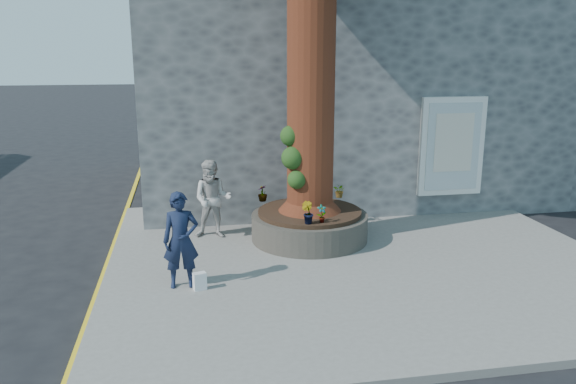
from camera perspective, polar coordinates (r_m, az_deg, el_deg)
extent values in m
plane|color=black|center=(9.34, 0.01, -9.70)|extent=(120.00, 120.00, 0.00)
cube|color=slate|center=(10.56, 7.10, -6.57)|extent=(9.00, 8.00, 0.12)
cube|color=yellow|center=(10.25, -18.27, -8.22)|extent=(0.10, 30.00, 0.01)
cube|color=#4A4C4F|center=(16.14, 4.23, 11.36)|extent=(10.00, 8.00, 6.00)
cube|color=white|center=(13.10, 16.30, 4.46)|extent=(1.50, 0.12, 2.20)
cube|color=silver|center=(13.05, 16.42, 4.42)|extent=(1.25, 0.04, 1.95)
cube|color=silver|center=(13.02, 16.49, 4.84)|extent=(0.90, 0.02, 1.30)
cylinder|color=black|center=(11.19, 2.20, -3.53)|extent=(2.30, 2.30, 0.52)
cylinder|color=black|center=(11.10, 2.22, -2.05)|extent=(2.04, 2.04, 0.08)
cylinder|color=#3F220F|center=(10.69, 2.42, 17.86)|extent=(0.90, 0.90, 7.50)
cone|color=#3F220F|center=(11.00, 2.23, -0.10)|extent=(1.24, 1.24, 0.70)
sphere|color=#1C3F15|center=(10.57, 0.49, 3.48)|extent=(0.44, 0.44, 0.44)
sphere|color=#1C3F15|center=(10.57, 0.91, 1.26)|extent=(0.36, 0.36, 0.36)
sphere|color=#1C3F15|center=(10.62, 0.27, 5.72)|extent=(0.40, 0.40, 0.40)
imported|color=#131C35|center=(8.99, -10.83, -4.83)|extent=(0.57, 0.38, 1.55)
imported|color=#B7B2AF|center=(11.27, -7.68, -0.73)|extent=(0.87, 0.74, 1.58)
cube|color=white|center=(9.04, -8.96, -8.94)|extent=(0.23, 0.17, 0.28)
imported|color=gray|center=(10.26, 3.44, -2.22)|extent=(0.19, 0.15, 0.34)
imported|color=gray|center=(10.19, 1.99, -2.12)|extent=(0.31, 0.31, 0.41)
imported|color=gray|center=(11.72, -2.60, -0.12)|extent=(0.27, 0.27, 0.34)
imported|color=gray|center=(12.05, 5.29, 0.14)|extent=(0.36, 0.36, 0.30)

